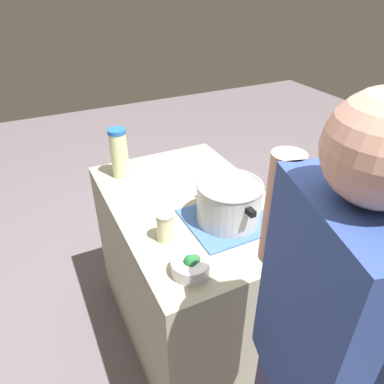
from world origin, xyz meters
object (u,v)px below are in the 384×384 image
lemonade_pitcher (119,153)px  person_cook (314,374)px  broccoli_bowl_front (218,179)px  cooking_pot (229,201)px  broccoli_bowl_center (191,266)px  mason_jar (165,227)px

lemonade_pitcher → person_cook: person_cook is taller
broccoli_bowl_front → person_cook: 1.00m
broccoli_bowl_front → person_cook: (0.96, -0.27, 0.00)m
cooking_pot → broccoli_bowl_front: (-0.28, 0.11, -0.07)m
lemonade_pitcher → person_cook: size_ratio=0.15×
cooking_pot → broccoli_bowl_center: (0.20, -0.27, -0.07)m
lemonade_pitcher → broccoli_bowl_front: bearing=53.9°
broccoli_bowl_center → person_cook: size_ratio=0.08×
mason_jar → broccoli_bowl_front: size_ratio=0.99×
broccoli_bowl_front → broccoli_bowl_center: (0.48, -0.38, 0.00)m
broccoli_bowl_front → broccoli_bowl_center: broccoli_bowl_center is taller
cooking_pot → person_cook: (0.68, -0.16, -0.07)m
lemonade_pitcher → broccoli_bowl_center: bearing=1.1°
broccoli_bowl_front → person_cook: bearing=-15.9°
mason_jar → broccoli_bowl_center: size_ratio=0.89×
mason_jar → broccoli_bowl_center: (0.20, 0.01, -0.03)m
cooking_pot → person_cook: person_cook is taller
cooking_pot → lemonade_pitcher: size_ratio=1.35×
broccoli_bowl_center → broccoli_bowl_front: bearing=141.5°
broccoli_bowl_center → mason_jar: bearing=-177.7°
mason_jar → person_cook: size_ratio=0.07×
person_cook → lemonade_pitcher: bearing=-174.3°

